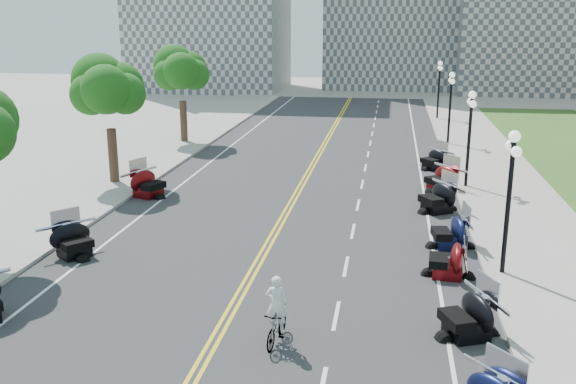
{
  "coord_description": "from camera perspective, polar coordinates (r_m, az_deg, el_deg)",
  "views": [
    {
      "loc": [
        4.57,
        -17.62,
        8.63
      ],
      "look_at": [
        0.68,
        6.53,
        2.0
      ],
      "focal_mm": 40.0,
      "sensor_mm": 36.0,
      "label": 1
    }
  ],
  "objects": [
    {
      "name": "sidewalk_north",
      "position": [
        29.51,
        20.34,
        -2.66
      ],
      "size": [
        5.0,
        90.0,
        0.15
      ],
      "primitive_type": "cube",
      "color": "#9E9991",
      "rests_on": "ground"
    },
    {
      "name": "cyclist_rider",
      "position": [
        17.31,
        -1.04,
        -7.94
      ],
      "size": [
        0.6,
        0.39,
        1.64
      ],
      "primitive_type": "imported",
      "rotation": [
        0.0,
        0.0,
        3.14
      ],
      "color": "silver",
      "rests_on": "bicycle"
    },
    {
      "name": "lane_dash_7",
      "position": [
        23.31,
        5.17,
        -6.59
      ],
      "size": [
        0.12,
        2.0,
        0.0
      ],
      "primitive_type": "cube",
      "color": "white",
      "rests_on": "road"
    },
    {
      "name": "lane_dash_12",
      "position": [
        42.52,
        7.13,
        3.36
      ],
      "size": [
        0.12,
        2.0,
        0.0
      ],
      "primitive_type": "cube",
      "color": "white",
      "rests_on": "road"
    },
    {
      "name": "tree_3",
      "position": [
        35.03,
        -15.65,
        8.25
      ],
      "size": [
        4.8,
        4.8,
        9.2
      ],
      "primitive_type": null,
      "color": "#235619",
      "rests_on": "sidewalk_south"
    },
    {
      "name": "lane_dash_13",
      "position": [
        46.45,
        7.33,
        4.35
      ],
      "size": [
        0.12,
        2.0,
        0.0
      ],
      "primitive_type": "cube",
      "color": "white",
      "rests_on": "road"
    },
    {
      "name": "motorcycle_s_8",
      "position": [
        32.66,
        -12.34,
        0.87
      ],
      "size": [
        2.83,
        2.83,
        1.52
      ],
      "primitive_type": null,
      "rotation": [
        0.0,
        0.0,
        1.19
      ],
      "color": "#590A0C",
      "rests_on": "road"
    },
    {
      "name": "bicycle",
      "position": [
        17.87,
        -1.02,
        -11.86
      ],
      "size": [
        0.69,
        1.74,
        1.02
      ],
      "primitive_type": "imported",
      "rotation": [
        0.0,
        0.0,
        -0.13
      ],
      "color": "#A51414",
      "rests_on": "road"
    },
    {
      "name": "street_lamp_4",
      "position": [
        46.19,
        14.2,
        7.21
      ],
      "size": [
        0.5,
        1.2,
        4.9
      ],
      "primitive_type": null,
      "color": "black",
      "rests_on": "sidewalk_north"
    },
    {
      "name": "lane_dash_10",
      "position": [
        34.73,
        6.61,
        0.7
      ],
      "size": [
        0.12,
        2.0,
        0.0
      ],
      "primitive_type": "cube",
      "color": "white",
      "rests_on": "road"
    },
    {
      "name": "sidewalk_south",
      "position": [
        32.61,
        -18.76,
        -0.87
      ],
      "size": [
        5.0,
        90.0,
        0.15
      ],
      "primitive_type": "cube",
      "color": "#9E9991",
      "rests_on": "ground"
    },
    {
      "name": "street_lamp_5",
      "position": [
        58.07,
        13.25,
        8.81
      ],
      "size": [
        0.5,
        1.2,
        4.9
      ],
      "primitive_type": null,
      "color": "black",
      "rests_on": "sidewalk_north"
    },
    {
      "name": "motorcycle_n_6",
      "position": [
        22.8,
        14.02,
        -5.68
      ],
      "size": [
        2.12,
        2.12,
        1.39
      ],
      "primitive_type": null,
      "rotation": [
        0.0,
        0.0,
        -1.64
      ],
      "color": "#590A0C",
      "rests_on": "road"
    },
    {
      "name": "centerline_yellow_a",
      "position": [
        29.31,
        -0.46,
        -1.93
      ],
      "size": [
        0.12,
        90.0,
        0.0
      ],
      "primitive_type": "cube",
      "color": "yellow",
      "rests_on": "road"
    },
    {
      "name": "street_lamp_3",
      "position": [
        34.39,
        15.79,
        4.5
      ],
      "size": [
        0.5,
        1.2,
        4.9
      ],
      "primitive_type": null,
      "color": "black",
      "rests_on": "sidewalk_north"
    },
    {
      "name": "street_lamp_2",
      "position": [
        22.8,
        18.99,
        -1.01
      ],
      "size": [
        0.5,
        1.2,
        4.9
      ],
      "primitive_type": null,
      "color": "black",
      "rests_on": "sidewalk_north"
    },
    {
      "name": "lane_dash_6",
      "position": [
        19.66,
        4.31,
        -10.87
      ],
      "size": [
        0.12,
        2.0,
        0.0
      ],
      "primitive_type": "cube",
      "color": "white",
      "rests_on": "road"
    },
    {
      "name": "motorcycle_n_10",
      "position": [
        38.76,
        12.83,
        2.94
      ],
      "size": [
        2.7,
        2.7,
        1.35
      ],
      "primitive_type": null,
      "rotation": [
        0.0,
        0.0,
        -0.9
      ],
      "color": "black",
      "rests_on": "road"
    },
    {
      "name": "motorcycle_s_6",
      "position": [
        25.25,
        -18.54,
        -3.95
      ],
      "size": [
        2.82,
        2.82,
        1.4
      ],
      "primitive_type": null,
      "rotation": [
        0.0,
        0.0,
        0.89
      ],
      "color": "black",
      "rests_on": "road"
    },
    {
      "name": "lane_dash_9",
      "position": [
        30.88,
        6.25,
        -1.13
      ],
      "size": [
        0.12,
        2.0,
        0.0
      ],
      "primitive_type": "cube",
      "color": "white",
      "rests_on": "road"
    },
    {
      "name": "edge_line_south",
      "position": [
        30.94,
        -12.01,
        -1.35
      ],
      "size": [
        0.12,
        90.0,
        0.0
      ],
      "primitive_type": "cube",
      "color": "white",
      "rests_on": "road"
    },
    {
      "name": "motorcycle_n_9",
      "position": [
        33.83,
        13.49,
        1.27
      ],
      "size": [
        2.99,
        2.99,
        1.49
      ],
      "primitive_type": null,
      "rotation": [
        0.0,
        0.0,
        -0.92
      ],
      "color": "#590A0C",
      "rests_on": "road"
    },
    {
      "name": "lane_dash_19",
      "position": [
        70.16,
        8.05,
        7.96
      ],
      "size": [
        0.12,
        2.0,
        0.0
      ],
      "primitive_type": "cube",
      "color": "white",
      "rests_on": "road"
    },
    {
      "name": "lane_dash_16",
      "position": [
        58.28,
        7.76,
        6.52
      ],
      "size": [
        0.12,
        2.0,
        0.0
      ],
      "primitive_type": "cube",
      "color": "white",
      "rests_on": "road"
    },
    {
      "name": "lane_dash_17",
      "position": [
        62.23,
        7.87,
        7.07
      ],
      "size": [
        0.12,
        2.0,
        0.0
      ],
      "primitive_type": "cube",
      "color": "white",
      "rests_on": "road"
    },
    {
      "name": "motorcycle_n_8",
      "position": [
        30.19,
        13.15,
        -0.36
      ],
      "size": [
        2.98,
        2.98,
        1.52
      ],
      "primitive_type": null,
      "rotation": [
        0.0,
        0.0,
        -1.02
      ],
      "color": "black",
      "rests_on": "road"
    },
    {
      "name": "motorcycle_n_7",
      "position": [
        25.62,
        14.2,
        -3.32
      ],
      "size": [
        2.31,
        2.31,
        1.42
      ],
      "primitive_type": null,
      "rotation": [
        0.0,
        0.0,
        -1.42
      ],
      "color": "black",
      "rests_on": "road"
    },
    {
      "name": "edge_line_north",
      "position": [
        28.99,
        12.36,
        -2.49
      ],
      "size": [
        0.12,
        90.0,
        0.0
      ],
      "primitive_type": "cube",
      "color": "white",
      "rests_on": "road"
    },
    {
      "name": "ground",
      "position": [
        20.14,
        -4.94,
        -10.26
      ],
      "size": [
        160.0,
        160.0,
        0.0
      ],
      "primitive_type": "plane",
      "color": "gray"
    },
    {
      "name": "lane_dash_14",
      "position": [
        50.38,
        7.49,
        5.19
      ],
      "size": [
        0.12,
        2.0,
        0.0
      ],
      "primitive_type": "cube",
      "color": "white",
      "rests_on": "road"
    },
    {
      "name": "motorcycle_n_5",
      "position": [
        18.79,
        15.66,
        -10.37
      ],
      "size": [
        2.67,
        2.67,
        1.42
      ],
      "primitive_type": null,
      "rotation": [
        0.0,
        0.0,
        -1.16
      ],
      "color": "black",
      "rests_on": "road"
    },
    {
      "name": "tree_4",
      "position": [
        46.15,
        -9.43,
        10.14
      ],
      "size": [
        4.8,
        4.8,
        9.2
      ],
      "primitive_type": null,
      "color": "#235619",
      "rests_on": "sidewalk_south"
    },
    {
      "name": "lane_dash_15",
      "position": [
        54.32,
        7.64,
        5.91
      ],
      "size": [
        0.12,
        2.0,
        0.0
      ],
      "primitive_type": "cube",
      "color": "white",
      "rests_on": "road"
    },
    {
      "name": "road",
      "position": [
        29.29,
        -0.23,
        -1.96
      ],
      "size": [
        16.0,
        90.0,
        0.01
      ],
      "primitive_type": "cube",
      "color": "#333335",
      "rests_on": "ground"
    },
    {
      "name": "lane_dash_8",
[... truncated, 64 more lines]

